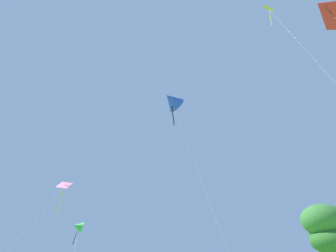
{
  "coord_description": "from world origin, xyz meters",
  "views": [
    {
      "loc": [
        0.25,
        -3.02,
        1.61
      ],
      "look_at": [
        0.19,
        19.06,
        13.95
      ],
      "focal_mm": 26.93,
      "sensor_mm": 36.0,
      "label": 1
    }
  ],
  "objects_px": {
    "kite_blue_delta": "(172,101)",
    "kite_green_small": "(79,227)",
    "kite_yellow_diamond": "(275,16)",
    "tree_right_cluster": "(329,230)",
    "kite_pink_low": "(63,192)"
  },
  "relations": [
    {
      "from": "kite_blue_delta",
      "to": "kite_green_small",
      "type": "xyz_separation_m",
      "value": [
        -11.86,
        13.04,
        -10.33
      ]
    },
    {
      "from": "kite_yellow_diamond",
      "to": "tree_right_cluster",
      "type": "xyz_separation_m",
      "value": [
        4.48,
        9.06,
        -21.36
      ]
    },
    {
      "from": "kite_pink_low",
      "to": "kite_yellow_diamond",
      "type": "bearing_deg",
      "value": -34.37
    },
    {
      "from": "kite_pink_low",
      "to": "kite_yellow_diamond",
      "type": "relative_size",
      "value": 0.46
    },
    {
      "from": "kite_pink_low",
      "to": "kite_yellow_diamond",
      "type": "distance_m",
      "value": 36.9
    },
    {
      "from": "kite_pink_low",
      "to": "tree_right_cluster",
      "type": "bearing_deg",
      "value": -17.2
    },
    {
      "from": "kite_yellow_diamond",
      "to": "tree_right_cluster",
      "type": "bearing_deg",
      "value": 63.69
    },
    {
      "from": "kite_pink_low",
      "to": "tree_right_cluster",
      "type": "xyz_separation_m",
      "value": [
        32.36,
        -10.02,
        -6.5
      ]
    },
    {
      "from": "kite_green_small",
      "to": "tree_right_cluster",
      "type": "bearing_deg",
      "value": -12.79
    },
    {
      "from": "kite_yellow_diamond",
      "to": "kite_pink_low",
      "type": "bearing_deg",
      "value": 145.63
    },
    {
      "from": "kite_pink_low",
      "to": "tree_right_cluster",
      "type": "relative_size",
      "value": 1.78
    },
    {
      "from": "kite_yellow_diamond",
      "to": "tree_right_cluster",
      "type": "relative_size",
      "value": 3.88
    },
    {
      "from": "kite_pink_low",
      "to": "kite_blue_delta",
      "type": "height_order",
      "value": "kite_blue_delta"
    },
    {
      "from": "kite_green_small",
      "to": "kite_yellow_diamond",
      "type": "relative_size",
      "value": 0.26
    },
    {
      "from": "kite_green_small",
      "to": "kite_yellow_diamond",
      "type": "distance_m",
      "value": 34.56
    }
  ]
}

